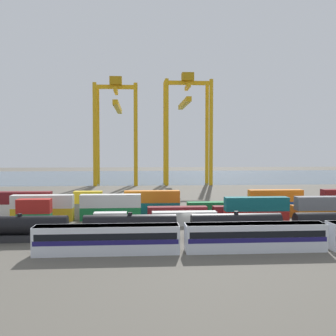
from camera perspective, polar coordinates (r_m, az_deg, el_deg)
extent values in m
plane|color=#5B564C|center=(115.60, 0.43, -4.45)|extent=(420.00, 420.00, 0.00)
cube|color=#475B6B|center=(214.87, -1.72, -1.17)|extent=(400.00, 110.00, 0.01)
cube|color=silver|center=(56.75, -8.55, -9.91)|extent=(19.67, 3.10, 3.90)
cube|color=navy|center=(56.77, -8.55, -10.01)|extent=(19.28, 3.14, 0.64)
cube|color=black|center=(56.60, -8.55, -9.24)|extent=(18.89, 3.13, 0.90)
cube|color=slate|center=(56.39, -8.56, -8.15)|extent=(19.48, 2.85, 0.36)
cube|color=silver|center=(58.89, 12.14, -9.48)|extent=(19.67, 3.10, 3.90)
cube|color=navy|center=(58.91, 12.14, -9.57)|extent=(19.28, 3.14, 0.64)
cube|color=black|center=(58.75, 12.14, -8.83)|extent=(18.89, 3.13, 0.90)
cube|color=slate|center=(58.54, 12.15, -7.78)|extent=(19.48, 2.85, 0.36)
cube|color=#232326|center=(67.75, -20.05, -9.19)|extent=(14.53, 2.50, 1.10)
cylinder|color=black|center=(67.38, -20.08, -7.54)|extent=(14.53, 2.85, 2.85)
cylinder|color=black|center=(67.12, -20.10, -6.19)|extent=(0.70, 0.70, 0.36)
cube|color=#232326|center=(65.24, -5.34, -9.50)|extent=(14.53, 2.50, 1.10)
cylinder|color=black|center=(64.85, -5.35, -7.79)|extent=(14.53, 2.85, 2.85)
cylinder|color=black|center=(64.58, -5.35, -6.39)|extent=(0.70, 0.70, 0.36)
cube|color=#232326|center=(67.08, 9.53, -9.18)|extent=(14.53, 2.50, 1.10)
cylinder|color=black|center=(66.71, 9.54, -7.52)|extent=(14.53, 2.85, 2.85)
cylinder|color=black|center=(66.44, 9.55, -6.16)|extent=(0.70, 0.70, 0.36)
cube|color=#197538|center=(78.58, -18.25, -6.98)|extent=(6.04, 2.44, 2.60)
cube|color=#AD211C|center=(78.19, -18.28, -5.10)|extent=(6.04, 2.44, 2.60)
cube|color=silver|center=(76.43, -8.10, -7.15)|extent=(6.04, 2.44, 2.60)
cube|color=silver|center=(76.74, 2.30, -7.08)|extent=(12.10, 2.44, 2.60)
cube|color=#AD211C|center=(79.47, 12.29, -6.80)|extent=(12.10, 2.44, 2.60)
cube|color=#146066|center=(79.08, 12.31, -4.95)|extent=(12.10, 2.44, 2.60)
cube|color=orange|center=(84.38, 21.35, -6.37)|extent=(12.10, 2.44, 2.60)
cube|color=slate|center=(84.03, 21.38, -4.62)|extent=(12.10, 2.44, 2.60)
cube|color=gold|center=(85.00, -17.18, -6.25)|extent=(12.10, 2.44, 2.60)
cube|color=silver|center=(84.64, -17.21, -4.51)|extent=(12.10, 2.44, 2.60)
cube|color=#197538|center=(83.03, -8.04, -6.36)|extent=(12.10, 2.44, 2.60)
cube|color=silver|center=(82.66, -8.05, -4.58)|extent=(12.10, 2.44, 2.60)
cube|color=maroon|center=(83.22, 1.30, -6.32)|extent=(12.10, 2.44, 2.60)
cube|color=maroon|center=(85.55, 10.37, -6.12)|extent=(12.10, 2.44, 2.60)
cube|color=orange|center=(89.86, 18.74, -5.79)|extent=(6.04, 2.44, 2.60)
cube|color=silver|center=(92.80, -19.70, -5.54)|extent=(12.10, 2.44, 2.60)
cube|color=maroon|center=(92.47, -19.73, -3.95)|extent=(12.10, 2.44, 2.60)
cube|color=slate|center=(90.10, -11.15, -5.68)|extent=(6.04, 2.44, 2.60)
cube|color=gold|center=(89.77, -11.16, -4.04)|extent=(6.04, 2.44, 2.60)
cube|color=#146066|center=(89.49, -2.27, -5.69)|extent=(12.10, 2.44, 2.60)
cube|color=orange|center=(89.15, -2.27, -4.03)|extent=(12.10, 2.44, 2.60)
cube|color=#197538|center=(91.01, 6.52, -5.56)|extent=(12.10, 2.44, 2.60)
cube|color=#1C4299|center=(94.56, 14.83, -5.33)|extent=(12.10, 2.44, 2.60)
cube|color=orange|center=(94.23, 14.85, -3.76)|extent=(12.10, 2.44, 2.60)
cube|color=#197538|center=(99.91, 22.39, -5.01)|extent=(6.04, 2.44, 2.60)
cube|color=maroon|center=(99.61, 22.42, -3.53)|extent=(6.04, 2.44, 2.60)
cylinder|color=gold|center=(159.71, -10.24, 4.65)|extent=(1.50, 1.50, 39.98)
cylinder|color=gold|center=(158.83, -4.56, 4.69)|extent=(1.50, 1.50, 39.98)
cylinder|color=gold|center=(170.94, -9.84, 4.52)|extent=(1.50, 1.50, 39.98)
cylinder|color=gold|center=(170.13, -4.54, 4.55)|extent=(1.50, 1.50, 39.98)
cube|color=gold|center=(166.49, -7.34, 11.22)|extent=(17.35, 1.20, 1.60)
cube|color=gold|center=(166.26, -7.33, 10.67)|extent=(1.20, 12.90, 1.60)
cube|color=gold|center=(179.94, -7.07, 8.43)|extent=(2.00, 41.20, 2.00)
cube|color=#A77A10|center=(166.87, -7.34, 12.03)|extent=(4.80, 4.00, 3.20)
cylinder|color=gold|center=(160.13, -0.18, 5.03)|extent=(1.50, 1.50, 41.92)
cylinder|color=gold|center=(162.33, 6.07, 4.99)|extent=(1.50, 1.50, 41.92)
cylinder|color=gold|center=(169.66, -0.41, 4.90)|extent=(1.50, 1.50, 41.92)
cylinder|color=gold|center=(171.73, 5.50, 4.86)|extent=(1.50, 1.50, 41.92)
cube|color=gold|center=(167.76, 2.78, 11.85)|extent=(19.25, 1.20, 1.60)
cube|color=gold|center=(167.51, 2.77, 11.30)|extent=(1.20, 11.15, 1.60)
cube|color=gold|center=(178.38, 2.31, 9.03)|extent=(2.00, 33.58, 2.00)
cube|color=#A77A10|center=(168.16, 2.78, 12.65)|extent=(4.80, 4.00, 3.20)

